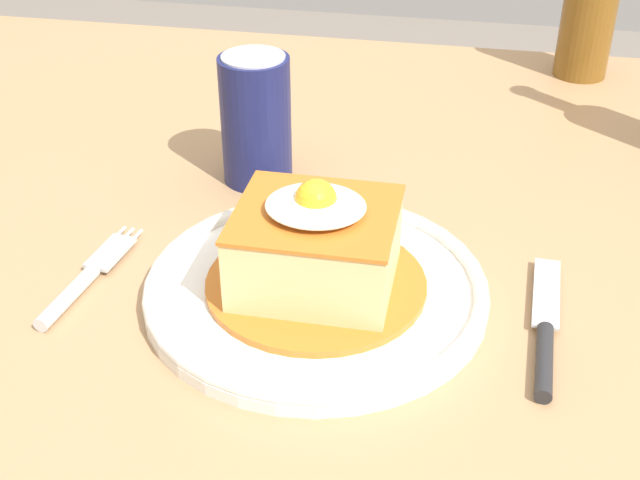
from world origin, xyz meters
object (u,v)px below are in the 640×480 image
Objects in this scene: knife at (545,340)px; soda_can at (256,120)px; fork at (82,282)px; main_plate at (315,287)px.

knife is 1.34× the size of soda_can.
knife is at bearing -37.73° from soda_can.
soda_can reaches higher than knife.
soda_can is (-0.27, 0.21, 0.06)m from knife.
fork is 1.14× the size of soda_can.
fork is 0.23m from soda_can.
knife is at bearing -0.39° from fork.
fork is at bearing -172.44° from main_plate.
fork is 0.36m from knife.
main_plate reaches higher than knife.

